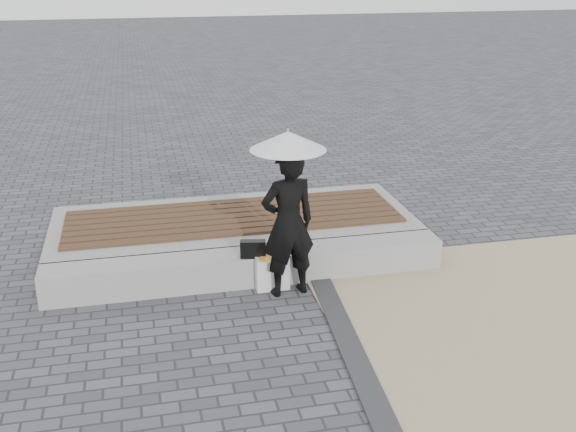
% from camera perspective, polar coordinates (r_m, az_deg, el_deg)
% --- Properties ---
extents(ground, '(80.00, 80.00, 0.00)m').
position_cam_1_polar(ground, '(7.28, -1.14, -10.97)').
color(ground, '#4B4B50').
rests_on(ground, ground).
extents(terrazzo_zone, '(5.00, 5.00, 0.02)m').
position_cam_1_polar(terrazzo_zone, '(8.07, 22.81, -9.24)').
color(terrazzo_zone, tan).
rests_on(terrazzo_zone, ground).
extents(edging_band, '(0.61, 5.20, 0.04)m').
position_cam_1_polar(edging_band, '(7.03, 5.84, -12.19)').
color(edging_band, '#303032').
rests_on(edging_band, ground).
extents(seating_ledge, '(5.00, 0.45, 0.40)m').
position_cam_1_polar(seating_ledge, '(8.56, -3.33, -4.25)').
color(seating_ledge, '#9C9C98').
rests_on(seating_ledge, ground).
extents(timber_platform, '(5.00, 2.00, 0.40)m').
position_cam_1_polar(timber_platform, '(9.65, -4.52, -1.26)').
color(timber_platform, gray).
rests_on(timber_platform, ground).
extents(timber_decking, '(4.60, 1.40, 0.04)m').
position_cam_1_polar(timber_decking, '(9.57, -4.56, -0.04)').
color(timber_decking, '#503624').
rests_on(timber_decking, timber_platform).
extents(woman, '(0.72, 0.53, 1.81)m').
position_cam_1_polar(woman, '(7.99, 0.00, -0.64)').
color(woman, black).
rests_on(woman, ground).
extents(parasol, '(0.87, 0.87, 1.11)m').
position_cam_1_polar(parasol, '(7.67, 0.00, 6.33)').
color(parasol, '#B7B7BB').
rests_on(parasol, ground).
extents(handbag, '(0.32, 0.17, 0.22)m').
position_cam_1_polar(handbag, '(8.29, -2.95, -2.78)').
color(handbag, black).
rests_on(handbag, seating_ledge).
extents(canvas_tote, '(0.41, 0.18, 0.43)m').
position_cam_1_polar(canvas_tote, '(8.36, -1.32, -4.78)').
color(canvas_tote, silver).
rests_on(canvas_tote, ground).
extents(magazine, '(0.37, 0.32, 0.01)m').
position_cam_1_polar(magazine, '(8.22, -1.27, -3.56)').
color(magazine, '#EB4530').
rests_on(magazine, canvas_tote).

